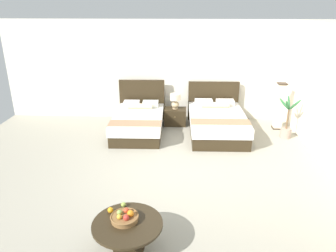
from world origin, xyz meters
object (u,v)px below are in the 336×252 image
Objects in this scene: fruit_bowl at (125,217)px; loose_orange at (111,210)px; bed_near_corner at (217,122)px; coffee_table at (128,228)px; nightstand at (175,117)px; loose_apple at (123,205)px; bed_near_window at (139,121)px; floor_lamp_corner at (279,106)px; potted_palm at (287,125)px; table_lamp at (175,100)px.

loose_orange is (-0.23, 0.16, -0.01)m from fruit_bowl.
bed_near_corner is 4.52m from coffee_table.
loose_orange is (-0.27, 0.21, 0.13)m from coffee_table.
nightstand is 4.78m from fruit_bowl.
coffee_table is at bearing -53.08° from fruit_bowl.
loose_apple is 0.88× the size of loose_orange.
loose_orange is (0.15, -4.03, 0.17)m from bed_near_window.
floor_lamp_corner reaches higher than loose_orange.
nightstand is at bearing 164.30° from potted_palm.
fruit_bowl is (-0.04, 0.06, 0.14)m from coffee_table.
potted_palm is (3.56, 3.80, -0.12)m from loose_orange.
loose_orange is 5.21m from potted_palm.
coffee_table is (-0.51, -4.79, 0.10)m from nightstand.
nightstand is 7.15× the size of loose_orange.
nightstand is 2.89m from potted_palm.
nightstand is 4.82m from coffee_table.
fruit_bowl is (-0.55, -4.76, -0.23)m from table_lamp.
loose_orange reaches higher than nightstand.
table_lamp is at bearing 82.03° from loose_apple.
potted_palm is at bearing -16.09° from table_lamp.
bed_near_corner is at bearing 65.18° from loose_orange.
loose_orange is (-0.78, -4.60, -0.24)m from table_lamp.
coffee_table is at bearing -125.00° from floor_lamp_corner.
table_lamp is at bearing 83.95° from coffee_table.
coffee_table is 11.54× the size of loose_orange.
coffee_table is at bearing -96.07° from nightstand.
floor_lamp_corner is at bearing 51.86° from loose_apple.
bed_near_window is 2.02× the size of potted_palm.
loose_apple is (-1.70, -3.87, 0.15)m from bed_near_corner.
table_lamp is at bearing 163.91° from potted_palm.
loose_apple is (-0.07, 0.30, -0.02)m from fruit_bowl.
coffee_table is (0.42, -4.24, 0.05)m from bed_near_window.
bed_near_corner is 26.71× the size of loose_orange.
fruit_bowl is 5.17m from potted_palm.
table_lamp is at bearing 176.29° from floor_lamp_corner.
bed_near_corner is (2.01, -0.01, 0.02)m from bed_near_window.
loose_orange is 0.08× the size of potted_palm.
bed_near_window reaches higher than bed_near_corner.
bed_near_corner is at bearing -166.23° from floor_lamp_corner.
fruit_bowl is at bearing -96.61° from table_lamp.
coffee_table is 5.19m from potted_palm.
floor_lamp_corner is (3.67, 0.40, 0.33)m from bed_near_window.
table_lamp reaches higher than loose_orange.
nightstand is 0.57× the size of potted_palm.
loose_orange is at bearing -114.82° from bed_near_corner.
bed_near_window reaches higher than fruit_bowl.
floor_lamp_corner reaches higher than table_lamp.
potted_palm is at bearing 49.93° from fruit_bowl.
loose_apple is 5.00m from potted_palm.
bed_near_corner is at bearing -27.61° from nightstand.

